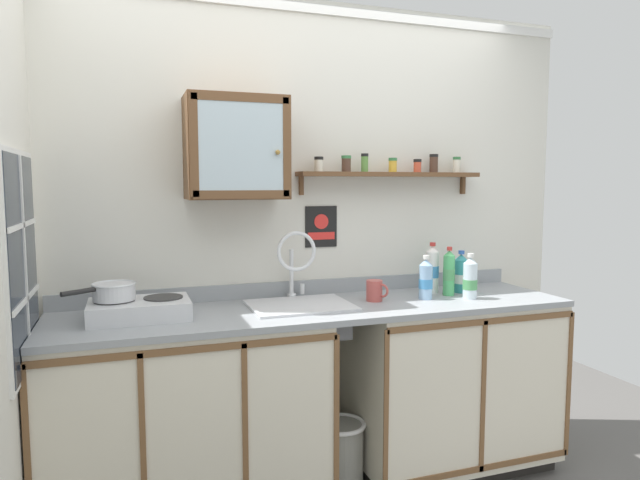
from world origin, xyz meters
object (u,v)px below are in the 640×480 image
at_px(wall_cabinet, 236,148).
at_px(sink, 300,307).
at_px(hot_plate_stove, 140,309).
at_px(trash_bin, 341,455).
at_px(mug, 375,291).
at_px(bottle_opaque_white_3, 432,270).
at_px(warning_sign, 321,227).
at_px(bottle_water_clear_1, 470,279).
at_px(bottle_detergent_teal_4, 461,274).
at_px(bottle_water_blue_0, 426,280).
at_px(bottle_soda_green_2, 449,273).
at_px(saucepan, 113,291).

bearing_deg(wall_cabinet, sink, -22.71).
height_order(hot_plate_stove, wall_cabinet, wall_cabinet).
bearing_deg(trash_bin, hot_plate_stove, 175.93).
xyz_separation_m(sink, mug, (0.40, -0.02, 0.06)).
distance_m(bottle_opaque_white_3, wall_cabinet, 1.26).
bearing_deg(warning_sign, sink, -128.42).
relative_size(sink, warning_sign, 2.26).
bearing_deg(bottle_water_clear_1, bottle_detergent_teal_4, 72.51).
height_order(bottle_water_blue_0, bottle_water_clear_1, bottle_water_clear_1).
distance_m(bottle_soda_green_2, bottle_detergent_teal_4, 0.12).
bearing_deg(bottle_detergent_teal_4, bottle_water_clear_1, -107.49).
height_order(sink, bottle_soda_green_2, sink).
distance_m(bottle_soda_green_2, wall_cabinet, 1.31).
height_order(bottle_water_clear_1, mug, bottle_water_clear_1).
bearing_deg(bottle_opaque_white_3, bottle_soda_green_2, -58.19).
height_order(hot_plate_stove, saucepan, saucepan).
bearing_deg(sink, bottle_water_blue_0, -5.61).
relative_size(mug, trash_bin, 0.32).
bearing_deg(bottle_water_clear_1, warning_sign, 150.83).
relative_size(bottle_detergent_teal_4, mug, 2.04).
relative_size(bottle_soda_green_2, bottle_detergent_teal_4, 1.13).
height_order(bottle_detergent_teal_4, mug, bottle_detergent_teal_4).
xyz_separation_m(sink, trash_bin, (0.19, -0.09, -0.76)).
xyz_separation_m(mug, trash_bin, (-0.21, -0.07, -0.82)).
bearing_deg(bottle_opaque_white_3, sink, -175.18).
bearing_deg(bottle_water_blue_0, bottle_opaque_white_3, 48.87).
height_order(bottle_water_clear_1, bottle_soda_green_2, bottle_soda_green_2).
xyz_separation_m(saucepan, bottle_soda_green_2, (1.71, -0.02, -0.01)).
bearing_deg(trash_bin, bottle_soda_green_2, 6.25).
xyz_separation_m(sink, hot_plate_stove, (-0.76, -0.02, 0.05)).
distance_m(hot_plate_stove, wall_cabinet, 0.89).
distance_m(hot_plate_stove, trash_bin, 1.25).
relative_size(saucepan, bottle_water_clear_1, 1.26).
bearing_deg(bottle_soda_green_2, bottle_opaque_white_3, 121.81).
distance_m(warning_sign, trash_bin, 1.19).
relative_size(bottle_water_clear_1, bottle_detergent_teal_4, 1.02).
relative_size(sink, bottle_soda_green_2, 1.91).
bearing_deg(bottle_water_clear_1, bottle_opaque_white_3, 118.94).
distance_m(mug, trash_bin, 0.85).
bearing_deg(saucepan, mug, -0.95).
distance_m(mug, warning_sign, 0.47).
bearing_deg(warning_sign, bottle_detergent_teal_4, -16.61).
bearing_deg(bottle_soda_green_2, bottle_water_clear_1, -63.32).
bearing_deg(hot_plate_stove, mug, -0.07).
relative_size(bottle_opaque_white_3, trash_bin, 0.78).
relative_size(bottle_water_clear_1, bottle_soda_green_2, 0.91).
distance_m(saucepan, bottle_detergent_teal_4, 1.82).
relative_size(bottle_water_blue_0, bottle_detergent_teal_4, 0.99).
relative_size(bottle_water_clear_1, wall_cabinet, 0.48).
relative_size(bottle_opaque_white_3, mug, 2.44).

